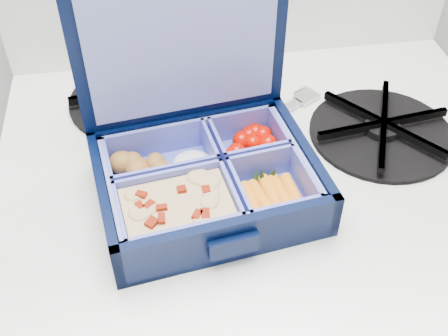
{
  "coord_description": "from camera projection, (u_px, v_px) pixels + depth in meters",
  "views": [
    {
      "loc": [
        0.2,
        1.27,
        1.29
      ],
      "look_at": [
        0.26,
        1.67,
        0.91
      ],
      "focal_mm": 45.0,
      "sensor_mm": 36.0,
      "label": 1
    }
  ],
  "objects": [
    {
      "name": "fork",
      "position": [
        254.0,
        125.0,
        0.66
      ],
      "size": [
        0.17,
        0.11,
        0.01
      ],
      "primitive_type": null,
      "rotation": [
        0.0,
        0.0,
        -1.04
      ],
      "color": "#BDBDBD",
      "rests_on": "stove"
    },
    {
      "name": "burner_grate",
      "position": [
        383.0,
        127.0,
        0.64
      ],
      "size": [
        0.18,
        0.18,
        0.02
      ],
      "primitive_type": "cylinder",
      "rotation": [
        0.0,
        0.0,
        0.13
      ],
      "color": "black",
      "rests_on": "stove"
    },
    {
      "name": "burner_grate_rear",
      "position": [
        135.0,
        95.0,
        0.69
      ],
      "size": [
        0.18,
        0.18,
        0.02
      ],
      "primitive_type": "cylinder",
      "rotation": [
        0.0,
        0.0,
        0.14
      ],
      "color": "black",
      "rests_on": "stove"
    },
    {
      "name": "bento_box",
      "position": [
        207.0,
        181.0,
        0.56
      ],
      "size": [
        0.23,
        0.19,
        0.05
      ],
      "primitive_type": null,
      "rotation": [
        0.0,
        0.0,
        0.14
      ],
      "color": "black",
      "rests_on": "stove"
    }
  ]
}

